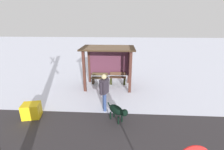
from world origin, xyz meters
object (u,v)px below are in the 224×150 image
person_walking (104,90)px  grit_bin (31,111)px  dog (118,111)px  bench_left_inside (100,79)px  bench_center_inside (118,79)px  bus_shelter (110,58)px

person_walking → grit_bin: (-3.04, -0.78, -0.70)m
person_walking → grit_bin: 3.22m
dog → grit_bin: (-3.67, 0.09, -0.19)m
bench_left_inside → bench_center_inside: 1.17m
person_walking → dog: (0.62, -0.87, -0.51)m
person_walking → grit_bin: bearing=-165.6°
person_walking → bus_shelter: bearing=88.4°
bench_center_inside → person_walking: 3.25m
bus_shelter → dog: (0.54, -3.80, -1.29)m
bus_shelter → dog: size_ratio=3.57×
bus_shelter → grit_bin: 5.07m
bus_shelter → grit_bin: size_ratio=4.40×
grit_bin → bench_center_inside: bearing=47.5°
bench_left_inside → dog: 4.21m
bench_center_inside → grit_bin: 5.31m
bus_shelter → bench_center_inside: 1.53m
bus_shelter → person_walking: 3.03m
bus_shelter → bench_left_inside: bus_shelter is taller
bench_left_inside → bench_center_inside: bearing=-0.0°
bus_shelter → dog: bus_shelter is taller
bus_shelter → bench_left_inside: bearing=163.4°
bench_left_inside → person_walking: size_ratio=0.62×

